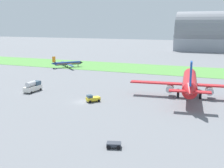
{
  "coord_description": "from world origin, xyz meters",
  "views": [
    {
      "loc": [
        34.65,
        -65.68,
        20.53
      ],
      "look_at": [
        4.08,
        11.23,
        3.0
      ],
      "focal_mm": 45.99,
      "sensor_mm": 36.0,
      "label": 1
    }
  ],
  "objects": [
    {
      "name": "ground_plane",
      "position": [
        0.0,
        0.0,
        0.0
      ],
      "size": [
        600.0,
        600.0,
        0.0
      ],
      "primitive_type": "plane",
      "color": "slate"
    },
    {
      "name": "grass_taxiway_strip",
      "position": [
        0.0,
        62.0,
        0.04
      ],
      "size": [
        360.0,
        28.0,
        0.08
      ],
      "primitive_type": "cube",
      "color": "#549342",
      "rests_on": "ground_plane"
    },
    {
      "name": "airplane_taxiing_turboprop",
      "position": [
        -34.99,
        51.97,
        2.02
      ],
      "size": [
        14.16,
        13.47,
        5.51
      ],
      "rotation": [
        0.0,
        0.0,
        0.81
      ],
      "color": "navy",
      "rests_on": "ground_plane"
    },
    {
      "name": "airplane_midfield_jet",
      "position": [
        25.85,
        15.69,
        4.28
      ],
      "size": [
        33.62,
        33.06,
        11.89
      ],
      "rotation": [
        0.0,
        0.0,
        1.69
      ],
      "color": "red",
      "rests_on": "ground_plane"
    },
    {
      "name": "pushback_tug_near_gate",
      "position": [
        2.49,
        1.16,
        0.91
      ],
      "size": [
        3.76,
        3.87,
        1.95
      ],
      "rotation": [
        0.0,
        0.0,
        3.97
      ],
      "color": "yellow",
      "rests_on": "ground_plane"
    },
    {
      "name": "baggage_cart_midfield",
      "position": [
        18.3,
        -23.7,
        0.57
      ],
      "size": [
        2.79,
        2.36,
        0.9
      ],
      "rotation": [
        0.0,
        0.0,
        3.44
      ],
      "color": "#2D333D",
      "rests_on": "ground_plane"
    },
    {
      "name": "fuel_truck_by_runway",
      "position": [
        -19.61,
        5.1,
        1.58
      ],
      "size": [
        2.71,
        6.53,
        3.29
      ],
      "rotation": [
        0.0,
        0.0,
        1.56
      ],
      "color": "white",
      "rests_on": "ground_plane"
    },
    {
      "name": "hangar_distant",
      "position": [
        25.38,
        165.46,
        12.64
      ],
      "size": [
        56.05,
        28.31,
        29.41
      ],
      "color": "#9399A3",
      "rests_on": "ground_plane"
    }
  ]
}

